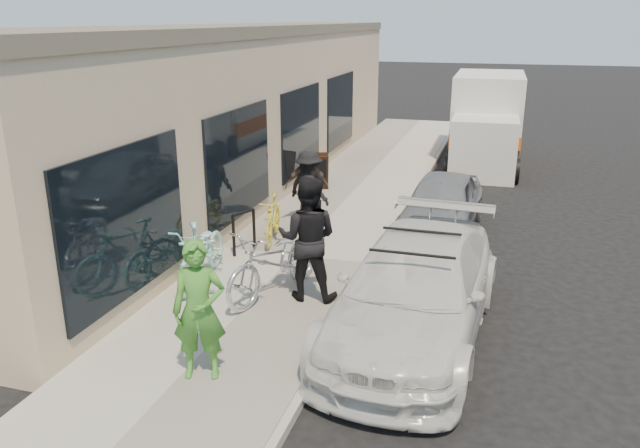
# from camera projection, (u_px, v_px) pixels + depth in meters

# --- Properties ---
(ground) EXTENTS (120.00, 120.00, 0.00)m
(ground) POSITION_uv_depth(u_px,v_px,m) (361.00, 356.00, 8.50)
(ground) COLOR black
(ground) RESTS_ON ground
(sidewalk) EXTENTS (3.00, 34.00, 0.15)m
(sidewalk) POSITION_uv_depth(u_px,v_px,m) (294.00, 259.00, 11.75)
(sidewalk) COLOR #A8A397
(sidewalk) RESTS_ON ground
(curb) EXTENTS (0.12, 34.00, 0.13)m
(curb) POSITION_uv_depth(u_px,v_px,m) (374.00, 268.00, 11.33)
(curb) COLOR #9E9B91
(curb) RESTS_ON ground
(storefront) EXTENTS (3.60, 20.00, 4.22)m
(storefront) POSITION_uv_depth(u_px,v_px,m) (238.00, 108.00, 16.52)
(storefront) COLOR #C5AD88
(storefront) RESTS_ON ground
(bike_rack) EXTENTS (0.26, 0.54, 0.82)m
(bike_rack) POSITION_uv_depth(u_px,v_px,m) (244.00, 228.00, 11.70)
(bike_rack) COLOR black
(bike_rack) RESTS_ON sidewalk
(sandwich_board) EXTENTS (0.69, 0.69, 0.90)m
(sandwich_board) POSITION_uv_depth(u_px,v_px,m) (318.00, 171.00, 16.13)
(sandwich_board) COLOR black
(sandwich_board) RESTS_ON sidewalk
(sedan_white) EXTENTS (2.31, 5.05, 1.47)m
(sedan_white) POSITION_uv_depth(u_px,v_px,m) (415.00, 290.00, 8.85)
(sedan_white) COLOR silver
(sedan_white) RESTS_ON ground
(sedan_silver) EXTENTS (1.71, 3.79, 1.26)m
(sedan_silver) POSITION_uv_depth(u_px,v_px,m) (442.00, 204.00, 13.20)
(sedan_silver) COLOR gray
(sedan_silver) RESTS_ON ground
(moving_truck) EXTENTS (2.17, 5.57, 2.72)m
(moving_truck) POSITION_uv_depth(u_px,v_px,m) (486.00, 124.00, 19.66)
(moving_truck) COLOR silver
(moving_truck) RESTS_ON ground
(tandem_bike) EXTENTS (1.42, 2.33, 1.16)m
(tandem_bike) POSITION_uv_depth(u_px,v_px,m) (275.00, 261.00, 9.86)
(tandem_bike) COLOR silver
(tandem_bike) RESTS_ON sidewalk
(woman_rider) EXTENTS (0.75, 0.61, 1.78)m
(woman_rider) POSITION_uv_depth(u_px,v_px,m) (199.00, 310.00, 7.51)
(woman_rider) COLOR #41882D
(woman_rider) RESTS_ON sidewalk
(man_standing) EXTENTS (1.03, 0.84, 1.97)m
(man_standing) POSITION_uv_depth(u_px,v_px,m) (308.00, 239.00, 9.66)
(man_standing) COLOR black
(man_standing) RESTS_ON sidewalk
(cruiser_bike_a) EXTENTS (1.46, 1.90, 1.15)m
(cruiser_bike_a) POSITION_uv_depth(u_px,v_px,m) (197.00, 263.00, 9.80)
(cruiser_bike_a) COLOR #9CE9DF
(cruiser_bike_a) RESTS_ON sidewalk
(cruiser_bike_b) EXTENTS (0.89, 2.02, 1.03)m
(cruiser_bike_b) POSITION_uv_depth(u_px,v_px,m) (202.00, 252.00, 10.41)
(cruiser_bike_b) COLOR #9CE9DF
(cruiser_bike_b) RESTS_ON sidewalk
(cruiser_bike_c) EXTENTS (0.72, 1.57, 0.91)m
(cruiser_bike_c) POSITION_uv_depth(u_px,v_px,m) (273.00, 219.00, 12.34)
(cruiser_bike_c) COLOR gold
(cruiser_bike_c) RESTS_ON sidewalk
(bystander_a) EXTENTS (1.19, 0.99, 1.61)m
(bystander_a) POSITION_uv_depth(u_px,v_px,m) (309.00, 188.00, 13.22)
(bystander_a) COLOR black
(bystander_a) RESTS_ON sidewalk
(bystander_b) EXTENTS (1.02, 0.73, 1.60)m
(bystander_b) POSITION_uv_depth(u_px,v_px,m) (307.00, 187.00, 13.33)
(bystander_b) COLOR brown
(bystander_b) RESTS_ON sidewalk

